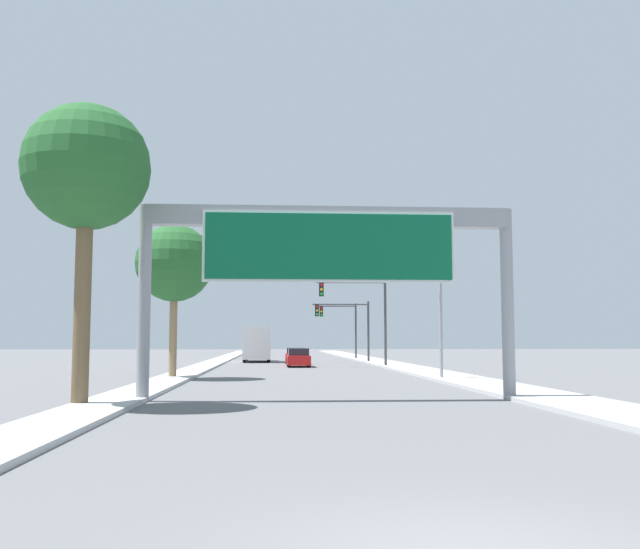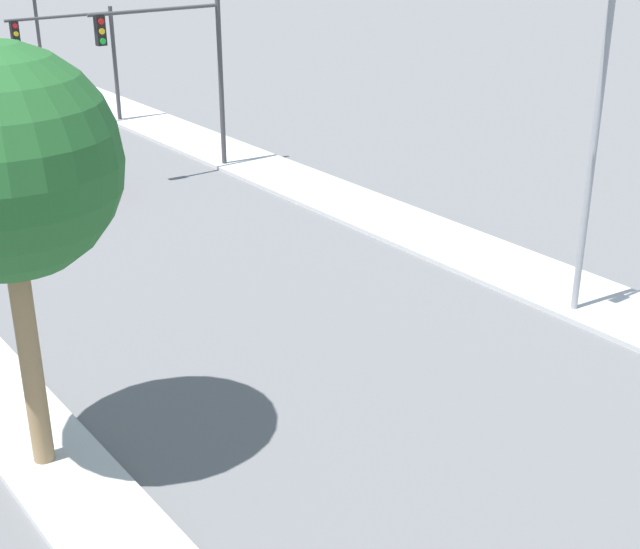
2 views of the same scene
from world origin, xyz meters
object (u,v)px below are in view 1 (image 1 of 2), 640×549
(truck_box_primary, at_px, (257,344))
(traffic_light_far_intersection, at_px, (344,322))
(sign_gantry, at_px, (329,246))
(palm_tree_foreground, at_px, (86,170))
(car_far_center, at_px, (298,358))
(traffic_light_mid_block, at_px, (349,320))
(street_lamp_right, at_px, (434,280))
(traffic_light_near_intersection, at_px, (364,306))
(car_mid_center, at_px, (296,356))
(palm_tree_background, at_px, (174,264))

(truck_box_primary, distance_m, traffic_light_far_intersection, 11.32)
(sign_gantry, height_order, palm_tree_foreground, palm_tree_foreground)
(car_far_center, height_order, truck_box_primary, truck_box_primary)
(traffic_light_mid_block, relative_size, street_lamp_right, 0.63)
(sign_gantry, relative_size, car_far_center, 3.02)
(sign_gantry, distance_m, traffic_light_near_intersection, 30.55)
(traffic_light_near_intersection, distance_m, palm_tree_foreground, 34.76)
(traffic_light_far_intersection, bearing_deg, street_lamp_right, -88.36)
(car_mid_center, xyz_separation_m, street_lamp_right, (6.54, -25.81, 4.60))
(traffic_light_near_intersection, bearing_deg, traffic_light_mid_block, 90.44)
(car_mid_center, relative_size, street_lamp_right, 0.49)
(truck_box_primary, height_order, street_lamp_right, street_lamp_right)
(truck_box_primary, xyz_separation_m, traffic_light_near_intersection, (8.55, -13.46, 3.02))
(truck_box_primary, xyz_separation_m, street_lamp_right, (10.04, -31.48, 3.60))
(car_far_center, distance_m, street_lamp_right, 20.33)
(sign_gantry, relative_size, truck_box_primary, 1.56)
(car_mid_center, xyz_separation_m, palm_tree_foreground, (-8.01, -39.88, 6.90))
(truck_box_primary, height_order, traffic_light_mid_block, traffic_light_mid_block)
(car_mid_center, xyz_separation_m, traffic_light_mid_block, (4.97, 2.20, 3.22))
(car_far_center, distance_m, traffic_light_near_intersection, 6.48)
(car_mid_center, distance_m, car_far_center, 7.11)
(traffic_light_near_intersection, bearing_deg, street_lamp_right, -85.28)
(car_mid_center, bearing_deg, car_far_center, -90.00)
(palm_tree_background, xyz_separation_m, street_lamp_right, (13.90, -1.92, -0.97))
(car_far_center, height_order, traffic_light_far_intersection, traffic_light_far_intersection)
(truck_box_primary, xyz_separation_m, palm_tree_background, (-3.86, -29.56, 4.57))
(palm_tree_foreground, bearing_deg, traffic_light_mid_block, 72.85)
(traffic_light_far_intersection, distance_m, palm_tree_background, 38.36)
(palm_tree_background, bearing_deg, street_lamp_right, -7.86)
(palm_tree_background, bearing_deg, truck_box_primary, 82.55)
(truck_box_primary, xyz_separation_m, traffic_light_mid_block, (8.47, -3.46, 2.23))
(traffic_light_far_intersection, relative_size, street_lamp_right, 0.66)
(traffic_light_mid_block, xyz_separation_m, street_lamp_right, (1.56, -28.01, 1.37))
(car_mid_center, relative_size, palm_tree_background, 0.52)
(truck_box_primary, height_order, traffic_light_far_intersection, traffic_light_far_intersection)
(traffic_light_mid_block, bearing_deg, car_mid_center, -156.11)
(car_mid_center, xyz_separation_m, traffic_light_near_intersection, (5.05, -7.80, 4.02))
(car_far_center, relative_size, traffic_light_near_intersection, 0.64)
(sign_gantry, distance_m, traffic_light_mid_block, 40.46)
(car_mid_center, distance_m, traffic_light_far_intersection, 13.77)
(car_far_center, height_order, palm_tree_background, palm_tree_background)
(truck_box_primary, relative_size, palm_tree_background, 1.02)
(sign_gantry, relative_size, traffic_light_far_intersection, 2.25)
(car_far_center, xyz_separation_m, palm_tree_background, (-7.36, -16.78, 5.55))
(car_far_center, bearing_deg, traffic_light_mid_block, 61.91)
(traffic_light_near_intersection, height_order, traffic_light_mid_block, traffic_light_near_intersection)
(sign_gantry, height_order, traffic_light_near_intersection, traffic_light_near_intersection)
(traffic_light_far_intersection, bearing_deg, car_mid_center, -114.06)
(car_far_center, bearing_deg, truck_box_primary, 105.32)
(car_far_center, height_order, traffic_light_mid_block, traffic_light_mid_block)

